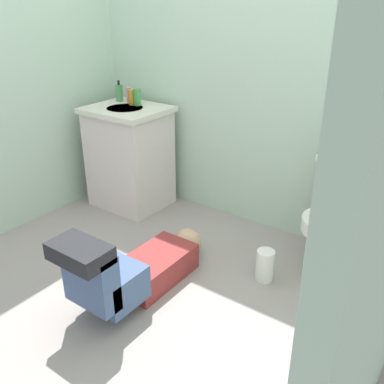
% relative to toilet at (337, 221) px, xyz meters
% --- Properties ---
extents(ground_plane, '(3.03, 3.02, 0.04)m').
position_rel_toilet_xyz_m(ground_plane, '(-0.86, -0.71, -0.39)').
color(ground_plane, gray).
extents(wall_back, '(2.69, 0.08, 2.40)m').
position_rel_toilet_xyz_m(wall_back, '(-0.86, 0.35, 0.83)').
color(wall_back, '#B5D1BB').
rests_on(wall_back, ground_plane).
extents(toilet, '(0.36, 0.46, 0.75)m').
position_rel_toilet_xyz_m(toilet, '(0.00, 0.00, 0.00)').
color(toilet, silver).
rests_on(toilet, ground_plane).
extents(vanity_cabinet, '(0.60, 0.52, 0.82)m').
position_rel_toilet_xyz_m(vanity_cabinet, '(-1.70, -0.01, 0.05)').
color(vanity_cabinet, silver).
rests_on(vanity_cabinet, ground_plane).
extents(faucet, '(0.02, 0.02, 0.10)m').
position_rel_toilet_xyz_m(faucet, '(-1.70, 0.13, 0.50)').
color(faucet, silver).
rests_on(faucet, vanity_cabinet).
extents(person_plumber, '(0.39, 1.06, 0.52)m').
position_rel_toilet_xyz_m(person_plumber, '(-0.86, -0.89, -0.19)').
color(person_plumber, maroon).
rests_on(person_plumber, ground_plane).
extents(tissue_box, '(0.22, 0.11, 0.10)m').
position_rel_toilet_xyz_m(tissue_box, '(-0.04, 0.09, 0.43)').
color(tissue_box, silver).
rests_on(tissue_box, toilet).
extents(toiletry_bag, '(0.12, 0.09, 0.11)m').
position_rel_toilet_xyz_m(toiletry_bag, '(0.11, 0.09, 0.44)').
color(toiletry_bag, '#33598C').
rests_on(toiletry_bag, toilet).
extents(soap_dispenser, '(0.06, 0.06, 0.17)m').
position_rel_toilet_xyz_m(soap_dispenser, '(-1.89, 0.11, 0.52)').
color(soap_dispenser, '#4B9155').
rests_on(soap_dispenser, vanity_cabinet).
extents(bottle_pink, '(0.04, 0.04, 0.12)m').
position_rel_toilet_xyz_m(bottle_pink, '(-1.79, 0.12, 0.51)').
color(bottle_pink, pink).
rests_on(bottle_pink, vanity_cabinet).
extents(bottle_amber, '(0.05, 0.05, 0.12)m').
position_rel_toilet_xyz_m(bottle_amber, '(-1.72, 0.08, 0.51)').
color(bottle_amber, orange).
rests_on(bottle_amber, vanity_cabinet).
extents(bottle_green, '(0.06, 0.06, 0.13)m').
position_rel_toilet_xyz_m(bottle_green, '(-1.67, 0.09, 0.52)').
color(bottle_green, '#489F51').
rests_on(bottle_green, vanity_cabinet).
extents(paper_towel_roll, '(0.11, 0.11, 0.20)m').
position_rel_toilet_xyz_m(paper_towel_roll, '(-0.30, -0.32, -0.27)').
color(paper_towel_roll, white).
rests_on(paper_towel_roll, ground_plane).
extents(toilet_paper_roll, '(0.11, 0.11, 0.10)m').
position_rel_toilet_xyz_m(toilet_paper_roll, '(0.24, -0.77, -0.32)').
color(toilet_paper_roll, white).
rests_on(toilet_paper_roll, ground_plane).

